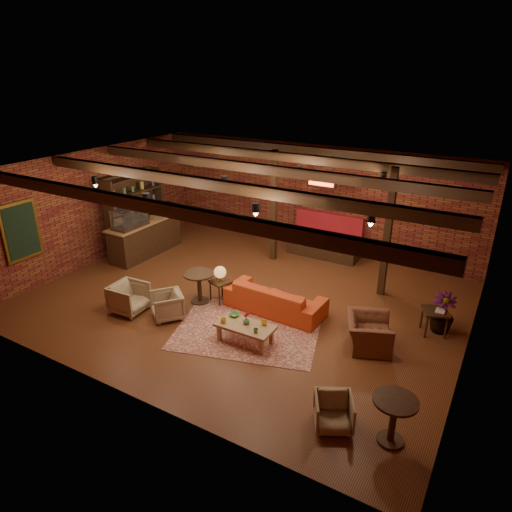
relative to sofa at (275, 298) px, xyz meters
The scene contains 29 objects.
floor 0.98m from the sofa, behind, with size 10.00×10.00×0.00m, color #3E230F.
ceiling 3.00m from the sofa, behind, with size 10.00×8.00×0.02m, color black.
wall_back 4.40m from the sofa, 102.49° to the left, with size 10.00×0.02×3.20m, color maroon.
wall_front 4.18m from the sofa, 103.22° to the right, with size 10.00×0.02×3.20m, color maroon.
wall_left 6.05m from the sofa, behind, with size 0.02×8.00×3.20m, color maroon.
wall_right 4.28m from the sofa, ahead, with size 0.02×8.00×3.20m, color maroon.
ceiling_beams 2.89m from the sofa, behind, with size 9.80×6.40×0.22m, color black, non-canonical shape.
ceiling_pipe 3.17m from the sofa, 117.97° to the left, with size 0.12×0.12×9.60m, color black.
post_left 3.36m from the sofa, 119.09° to the left, with size 0.16×0.16×3.20m, color black.
post_right 3.10m from the sofa, 48.29° to the left, with size 0.16×0.16×3.20m, color black.
service_counter 5.16m from the sofa, 167.43° to the left, with size 0.80×2.50×1.60m, color black, non-canonical shape.
plant_counter 5.16m from the sofa, 164.98° to the left, with size 0.35×0.39×0.30m, color #337F33.
shelving_hutch 5.61m from the sofa, 167.32° to the left, with size 0.52×2.00×2.40m, color black, non-canonical shape.
chalkboard_menu 6.36m from the sofa, 159.52° to the right, with size 0.08×0.96×1.46m, color black.
banquette 3.68m from the sofa, 94.86° to the left, with size 2.10×0.70×1.00m, color #AA1C28, non-canonical shape.
service_sign 3.81m from the sofa, 95.54° to the left, with size 0.86×0.06×0.30m, color #FF4019.
ceiling_spotlights 2.68m from the sofa, behind, with size 6.40×4.40×0.28m, color black, non-canonical shape.
rug 1.09m from the sofa, 96.54° to the right, with size 3.03×2.32×0.01m, color maroon.
sofa is the anchor object (origin of this frame).
coffee_table 1.45m from the sofa, 87.24° to the right, with size 1.21×0.60×0.67m.
side_table_lamp 1.43m from the sofa, behind, with size 0.56×0.56×0.92m.
round_table_left 1.87m from the sofa, 163.71° to the right, with size 0.73×0.73×0.77m.
armchair_a 3.38m from the sofa, 149.49° to the right, with size 0.74×0.69×0.76m, color #C0B894.
armchair_b 2.47m from the sofa, 142.65° to the right, with size 0.66×0.62×0.68m, color #C0B894.
armchair_right 2.35m from the sofa, ahead, with size 1.00×0.65×0.87m, color brown.
side_table_book 3.48m from the sofa, 14.33° to the left, with size 0.67×0.67×0.58m.
round_table_right 4.32m from the sofa, 37.66° to the right, with size 0.68×0.68×0.79m.
armchair_far 3.77m from the sofa, 47.69° to the right, with size 0.59×0.55×0.61m, color #C0B894.
plant_tall 3.77m from the sofa, 16.44° to the left, with size 1.50×1.50×2.68m, color #4C7F4C.
Camera 1 is at (5.25, -8.40, 5.35)m, focal length 32.00 mm.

